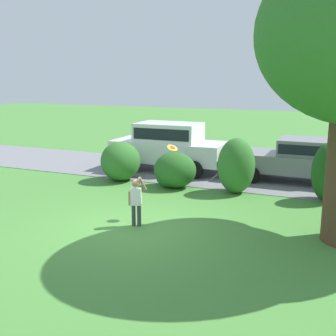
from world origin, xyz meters
name	(u,v)px	position (x,y,z in m)	size (l,w,h in m)	color
ground_plane	(132,229)	(0.00, 0.00, 0.00)	(80.00, 80.00, 0.00)	#478438
driveway_strip	(212,174)	(0.00, 6.60, 0.01)	(28.00, 4.40, 0.02)	slate
shrub_near_tree	(121,161)	(-2.76, 4.33, 0.71)	(1.42, 1.48, 1.42)	#33702B
shrub_centre_left	(174,171)	(-0.61, 4.16, 0.56)	(1.46, 1.29, 1.21)	#286023
shrub_centre	(236,166)	(1.50, 4.32, 0.90)	(1.20, 1.20, 1.80)	#33702B
shrub_centre_right	(328,173)	(4.27, 4.50, 0.86)	(0.96, 1.12, 1.80)	#1E511C
parked_sedan	(297,158)	(3.11, 6.68, 0.85)	(4.41, 2.12, 1.56)	gray
parked_suv	(169,144)	(-1.79, 6.51, 1.08)	(4.71, 2.12, 1.92)	white
child_thrower	(136,198)	(-0.02, 0.28, 0.72)	(0.40, 0.35, 1.29)	#383842
frisbee	(172,148)	(0.52, 1.32, 1.87)	(0.29, 0.28, 0.19)	yellow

